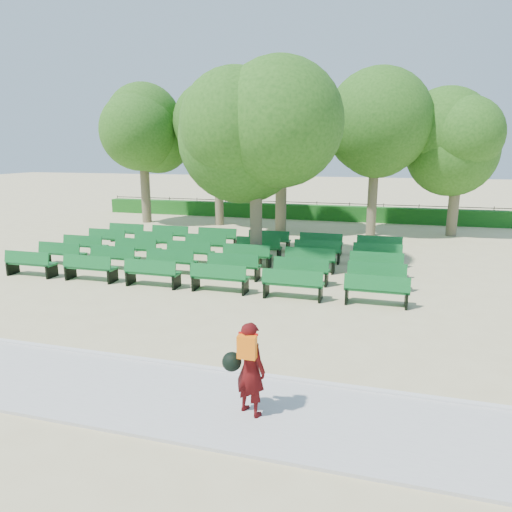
{
  "coord_description": "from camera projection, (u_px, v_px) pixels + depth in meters",
  "views": [
    {
      "loc": [
        4.93,
        -13.82,
        4.21
      ],
      "look_at": [
        1.36,
        -1.0,
        1.1
      ],
      "focal_mm": 32.0,
      "sensor_mm": 36.0,
      "label": 1
    }
  ],
  "objects": [
    {
      "name": "bench_array",
      "position": [
        220.0,
        263.0,
        17.0
      ],
      "size": [
        1.8,
        0.69,
        1.11
      ],
      "rotation": [
        0.0,
        0.0,
        0.09
      ],
      "color": "#106025",
      "rests_on": "ground"
    },
    {
      "name": "fence",
      "position": [
        301.0,
        218.0,
        28.72
      ],
      "size": [
        26.0,
        0.1,
        1.02
      ],
      "primitive_type": null,
      "color": "black",
      "rests_on": "ground"
    },
    {
      "name": "curb",
      "position": [
        123.0,
        358.0,
        9.34
      ],
      "size": [
        30.0,
        0.12,
        0.1
      ],
      "primitive_type": "cube",
      "color": "silver",
      "rests_on": "ground"
    },
    {
      "name": "paving",
      "position": [
        89.0,
        386.0,
        8.26
      ],
      "size": [
        30.0,
        2.2,
        0.06
      ],
      "primitive_type": "cube",
      "color": "#B6B5B1",
      "rests_on": "ground"
    },
    {
      "name": "hedge",
      "position": [
        300.0,
        212.0,
        28.25
      ],
      "size": [
        26.0,
        0.7,
        0.9
      ],
      "primitive_type": "cube",
      "color": "#185A18",
      "rests_on": "ground"
    },
    {
      "name": "tree_line",
      "position": [
        286.0,
        230.0,
        24.6
      ],
      "size": [
        21.8,
        6.8,
        7.04
      ],
      "primitive_type": null,
      "color": "#2A5D18",
      "rests_on": "ground"
    },
    {
      "name": "tree_among",
      "position": [
        256.0,
        147.0,
        15.97
      ],
      "size": [
        4.56,
        4.56,
        6.37
      ],
      "color": "brown",
      "rests_on": "ground"
    },
    {
      "name": "person",
      "position": [
        249.0,
        367.0,
        7.19
      ],
      "size": [
        0.78,
        0.57,
        1.55
      ],
      "rotation": [
        0.0,
        0.0,
        2.71
      ],
      "color": "#43090A",
      "rests_on": "ground"
    },
    {
      "name": "ground",
      "position": [
        225.0,
        279.0,
        15.21
      ],
      "size": [
        120.0,
        120.0,
        0.0
      ],
      "primitive_type": "plane",
      "color": "tan"
    }
  ]
}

